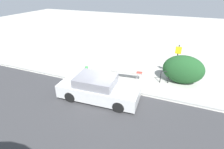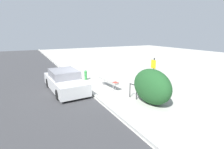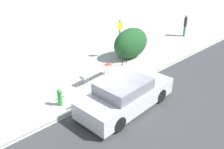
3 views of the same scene
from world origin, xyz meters
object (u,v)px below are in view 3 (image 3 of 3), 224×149
Objects in this scene: sign_post at (120,36)px; parked_car_near at (126,95)px; bench at (97,71)px; pedestrian at (185,25)px; bike_rack at (125,56)px; fire_hydrant at (60,97)px.

parked_car_near is at bearing -132.51° from sign_post.
pedestrian reaches higher than bench.
bike_rack reaches higher than fire_hydrant.
pedestrian is (7.10, 0.52, 0.38)m from bike_rack.
sign_post is 0.52× the size of parked_car_near.
bench is at bearing -171.36° from bike_rack.
pedestrian is 0.37× the size of parked_car_near.
bench is at bearing -156.19° from sign_post.
sign_post is at bearing 17.99° from bench.
bench is 2.42m from bike_rack.
fire_hydrant reaches higher than bench.
parked_car_near is at bearing 173.09° from pedestrian.
parked_car_near is at bearing -47.48° from fire_hydrant.
parked_car_near is (-3.15, -3.09, 0.11)m from bike_rack.
bench is 0.89× the size of sign_post.
bike_rack is 1.08× the size of fire_hydrant.
fire_hydrant is at bearing -160.34° from sign_post.
parked_car_near is (-0.75, -2.72, 0.12)m from bench.
parked_car_near reaches higher than bench.
pedestrian reaches higher than parked_car_near.
sign_post is 6.60m from pedestrian.
bench is 1.24× the size of pedestrian.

